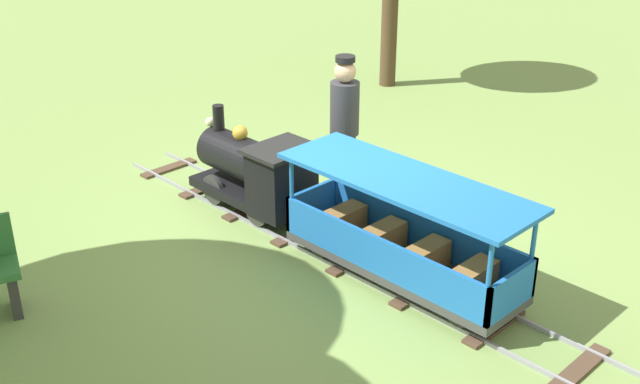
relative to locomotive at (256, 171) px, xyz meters
The scene contains 5 objects.
ground_plane 1.01m from the locomotive, 90.00° to the right, with size 60.00×60.00×0.00m, color #75934C.
track 1.14m from the locomotive, 90.00° to the right, with size 0.71×6.05×0.04m.
locomotive is the anchor object (origin of this frame).
passenger_car 1.94m from the locomotive, 90.00° to the right, with size 0.77×2.35×0.97m.
conductor_person 1.05m from the locomotive, 30.31° to the right, with size 0.30×0.30×1.62m.
Camera 1 is at (-4.71, -4.78, 3.70)m, focal length 43.98 mm.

